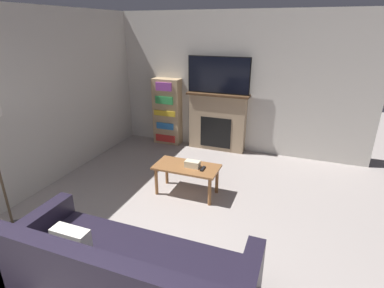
{
  "coord_description": "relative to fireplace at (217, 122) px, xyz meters",
  "views": [
    {
      "loc": [
        1.45,
        -1.15,
        2.42
      ],
      "look_at": [
        -0.02,
        2.75,
        0.77
      ],
      "focal_mm": 28.0,
      "sensor_mm": 36.0,
      "label": 1
    }
  ],
  "objects": [
    {
      "name": "wall_back",
      "position": [
        0.13,
        0.14,
        0.76
      ],
      "size": [
        5.47,
        0.06,
        2.7
      ],
      "color": "beige",
      "rests_on": "ground_plane"
    },
    {
      "name": "wall_side",
      "position": [
        -2.14,
        -2.19,
        0.76
      ],
      "size": [
        0.06,
        5.61,
        2.7
      ],
      "color": "beige",
      "rests_on": "ground_plane"
    },
    {
      "name": "fireplace",
      "position": [
        0.0,
        0.0,
        0.0
      ],
      "size": [
        1.25,
        0.28,
        1.18
      ],
      "color": "tan",
      "rests_on": "ground_plane"
    },
    {
      "name": "tv",
      "position": [
        0.0,
        -0.02,
        0.94
      ],
      "size": [
        1.23,
        0.03,
        0.71
      ],
      "color": "black",
      "rests_on": "fireplace"
    },
    {
      "name": "couch",
      "position": [
        0.28,
        -3.91,
        -0.31
      ],
      "size": [
        2.32,
        0.95,
        0.82
      ],
      "color": "black",
      "rests_on": "ground_plane"
    },
    {
      "name": "coffee_table",
      "position": [
        0.08,
        -1.9,
        -0.2
      ],
      "size": [
        0.97,
        0.49,
        0.47
      ],
      "color": "brown",
      "rests_on": "ground_plane"
    },
    {
      "name": "tissue_box",
      "position": [
        0.18,
        -1.91,
        -0.08
      ],
      "size": [
        0.22,
        0.12,
        0.1
      ],
      "color": "beige",
      "rests_on": "coffee_table"
    },
    {
      "name": "remote_control",
      "position": [
        0.34,
        -1.92,
        -0.12
      ],
      "size": [
        0.04,
        0.15,
        0.02
      ],
      "color": "black",
      "rests_on": "coffee_table"
    },
    {
      "name": "bookshelf",
      "position": [
        -1.11,
        -0.02,
        0.11
      ],
      "size": [
        0.59,
        0.29,
        1.4
      ],
      "color": "tan",
      "rests_on": "ground_plane"
    }
  ]
}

